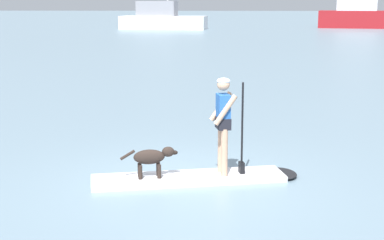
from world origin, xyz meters
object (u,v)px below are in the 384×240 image
(paddleboard, at_px, (201,177))
(moored_boat_port, at_px, (162,19))
(person_paddler, at_px, (224,119))
(moored_boat_center, at_px, (361,14))
(dog, at_px, (152,158))

(paddleboard, height_order, moored_boat_port, moored_boat_port)
(paddleboard, height_order, person_paddler, person_paddler)
(person_paddler, distance_m, moored_boat_center, 64.20)
(dog, bearing_deg, moored_boat_port, 96.30)
(moored_boat_port, bearing_deg, dog, -83.70)
(paddleboard, distance_m, moored_boat_port, 58.38)
(dog, distance_m, moored_boat_port, 58.47)
(paddleboard, distance_m, dog, 0.97)
(person_paddler, bearing_deg, moored_boat_port, 97.55)
(paddleboard, relative_size, dog, 3.77)
(person_paddler, height_order, moored_boat_port, moored_boat_port)
(dog, bearing_deg, person_paddler, 13.20)
(moored_boat_port, bearing_deg, moored_boat_center, 10.30)
(moored_boat_port, relative_size, moored_boat_center, 0.87)
(paddleboard, distance_m, moored_boat_center, 64.40)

